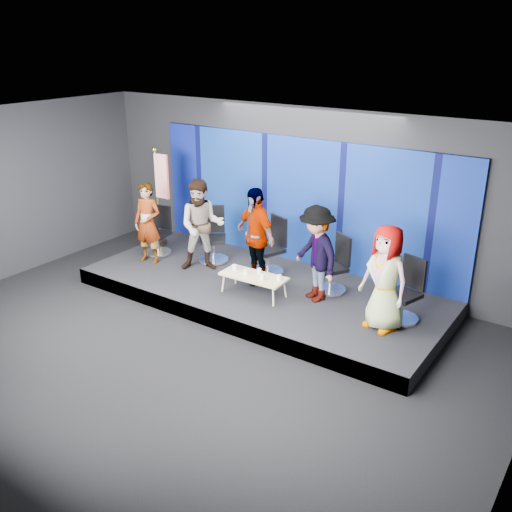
% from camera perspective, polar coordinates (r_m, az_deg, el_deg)
% --- Properties ---
extents(ground, '(10.00, 10.00, 0.00)m').
position_cam_1_polar(ground, '(9.39, -8.10, -9.69)').
color(ground, black).
rests_on(ground, ground).
extents(room_walls, '(10.02, 8.02, 3.51)m').
position_cam_1_polar(room_walls, '(8.40, -8.96, 4.64)').
color(room_walls, black).
rests_on(room_walls, ground).
extents(riser, '(7.00, 3.00, 0.30)m').
position_cam_1_polar(riser, '(11.05, 0.59, -3.55)').
color(riser, black).
rests_on(riser, ground).
extents(backdrop, '(7.00, 0.08, 2.60)m').
position_cam_1_polar(backdrop, '(11.69, 4.61, 5.42)').
color(backdrop, '#070D5B').
rests_on(backdrop, riser).
extents(chair_a, '(0.68, 0.68, 1.05)m').
position_cam_1_polar(chair_a, '(12.58, -9.69, 1.77)').
color(chair_a, silver).
rests_on(chair_a, riser).
extents(panelist_a, '(0.68, 0.50, 1.70)m').
position_cam_1_polar(panelist_a, '(11.98, -10.78, 3.24)').
color(panelist_a, black).
rests_on(panelist_a, riser).
extents(chair_b, '(0.90, 0.90, 1.15)m').
position_cam_1_polar(chair_b, '(12.02, -4.30, 1.26)').
color(chair_b, silver).
rests_on(chair_b, riser).
extents(panelist_b, '(1.15, 1.10, 1.87)m').
position_cam_1_polar(panelist_b, '(11.41, -5.44, 3.04)').
color(panelist_b, black).
rests_on(panelist_b, riser).
extents(chair_c, '(0.84, 0.84, 1.15)m').
position_cam_1_polar(chair_c, '(11.37, 1.46, 0.11)').
color(chair_c, silver).
rests_on(chair_c, riser).
extents(panelist_c, '(1.19, 0.81, 1.87)m').
position_cam_1_polar(panelist_c, '(10.80, -0.08, 2.07)').
color(panelist_c, black).
rests_on(panelist_c, riser).
extents(chair_d, '(0.83, 0.83, 1.08)m').
position_cam_1_polar(chair_d, '(10.67, 7.74, -1.72)').
color(chair_d, silver).
rests_on(chair_d, riser).
extents(panelist_d, '(1.31, 1.13, 1.76)m').
position_cam_1_polar(panelist_d, '(10.11, 6.04, 0.22)').
color(panelist_d, black).
rests_on(panelist_d, riser).
extents(chair_e, '(0.77, 0.77, 1.09)m').
position_cam_1_polar(chair_e, '(9.85, 14.61, -4.29)').
color(chair_e, silver).
rests_on(chair_e, riser).
extents(panelist_e, '(0.99, 0.79, 1.76)m').
position_cam_1_polar(panelist_e, '(9.29, 12.81, -2.19)').
color(panelist_e, black).
rests_on(panelist_e, riser).
extents(coffee_table, '(1.26, 0.56, 0.38)m').
position_cam_1_polar(coffee_table, '(10.43, -0.23, -2.11)').
color(coffee_table, tan).
rests_on(coffee_table, riser).
extents(mug_a, '(0.09, 0.09, 0.10)m').
position_cam_1_polar(mug_a, '(10.64, -2.16, -1.14)').
color(mug_a, silver).
rests_on(mug_a, coffee_table).
extents(mug_b, '(0.08, 0.08, 0.10)m').
position_cam_1_polar(mug_b, '(10.42, -1.05, -1.66)').
color(mug_b, silver).
rests_on(mug_b, coffee_table).
extents(mug_c, '(0.08, 0.08, 0.10)m').
position_cam_1_polar(mug_c, '(10.48, 0.31, -1.52)').
color(mug_c, silver).
rests_on(mug_c, coffee_table).
extents(mug_d, '(0.08, 0.08, 0.10)m').
position_cam_1_polar(mug_d, '(10.22, 0.62, -2.13)').
color(mug_d, silver).
rests_on(mug_d, coffee_table).
extents(mug_e, '(0.08, 0.08, 0.10)m').
position_cam_1_polar(mug_e, '(10.20, 2.33, -2.19)').
color(mug_e, silver).
rests_on(mug_e, coffee_table).
extents(flag_stand, '(0.51, 0.29, 2.22)m').
position_cam_1_polar(flag_stand, '(12.78, -9.51, 6.00)').
color(flag_stand, black).
rests_on(flag_stand, riser).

